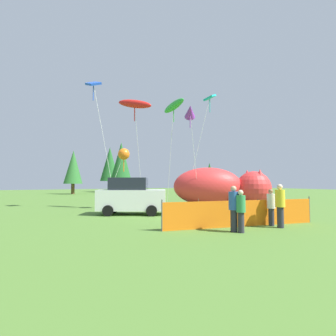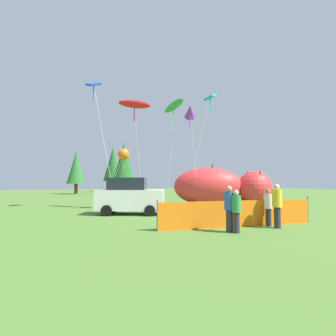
{
  "view_description": "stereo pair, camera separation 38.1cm",
  "coord_description": "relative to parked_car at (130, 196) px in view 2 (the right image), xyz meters",
  "views": [
    {
      "loc": [
        -8.34,
        -13.25,
        2.0
      ],
      "look_at": [
        1.13,
        5.21,
        3.09
      ],
      "focal_mm": 28.0,
      "sensor_mm": 36.0,
      "label": 1
    },
    {
      "loc": [
        -8.0,
        -13.42,
        2.0
      ],
      "look_at": [
        1.13,
        5.21,
        3.09
      ],
      "focal_mm": 28.0,
      "sensor_mm": 36.0,
      "label": 2
    }
  ],
  "objects": [
    {
      "name": "spectator_in_grey_shirt",
      "position": [
        4.25,
        -7.38,
        -0.06
      ],
      "size": [
        0.41,
        0.41,
        1.89
      ],
      "color": "#2D2D38",
      "rests_on": "ground"
    },
    {
      "name": "kite_orange_flower",
      "position": [
        0.54,
        3.28,
        2.94
      ],
      "size": [
        1.91,
        0.85,
        4.47
      ],
      "color": "silver",
      "rests_on": "ground"
    },
    {
      "name": "inflatable_cat",
      "position": [
        8.63,
        2.36,
        0.39
      ],
      "size": [
        8.09,
        6.14,
        3.2
      ],
      "rotation": [
        0.0,
        0.0,
        -0.51
      ],
      "color": "red",
      "rests_on": "ground"
    },
    {
      "name": "ground_plane",
      "position": [
        3.0,
        -2.1,
        -1.09
      ],
      "size": [
        120.0,
        120.0,
        0.0
      ],
      "primitive_type": "plane",
      "color": "#4C752D"
    },
    {
      "name": "spectator_in_white_shirt",
      "position": [
        4.29,
        -6.85,
        -0.18
      ],
      "size": [
        0.36,
        0.36,
        1.66
      ],
      "color": "#2D2D38",
      "rests_on": "ground"
    },
    {
      "name": "parked_car",
      "position": [
        0.0,
        0.0,
        0.0
      ],
      "size": [
        4.4,
        3.39,
        2.24
      ],
      "rotation": [
        0.0,
        0.0,
        -0.48
      ],
      "color": "white",
      "rests_on": "ground"
    },
    {
      "name": "kite_teal_diamond",
      "position": [
        8.1,
        2.97,
        8.03
      ],
      "size": [
        3.04,
        1.21,
        9.67
      ],
      "color": "silver",
      "rests_on": "ground"
    },
    {
      "name": "kite_blue_box",
      "position": [
        -1.45,
        4.57,
        8.15
      ],
      "size": [
        1.88,
        2.78,
        9.83
      ],
      "color": "silver",
      "rests_on": "ground"
    },
    {
      "name": "spectator_in_green_shirt",
      "position": [
        1.83,
        -7.16,
        -0.09
      ],
      "size": [
        0.4,
        0.4,
        1.83
      ],
      "color": "#2D2D38",
      "rests_on": "ground"
    },
    {
      "name": "kite_red_lizard",
      "position": [
        1.18,
        2.79,
        6.65
      ],
      "size": [
        2.33,
        2.6,
        8.37
      ],
      "color": "silver",
      "rests_on": "ground"
    },
    {
      "name": "horizon_tree_east",
      "position": [
        8.51,
        30.04,
        4.45
      ],
      "size": [
        3.78,
        3.78,
        9.03
      ],
      "color": "brown",
      "rests_on": "ground"
    },
    {
      "name": "horizon_tree_west",
      "position": [
        26.37,
        27.98,
        2.46
      ],
      "size": [
        2.43,
        2.43,
        5.79
      ],
      "color": "brown",
      "rests_on": "ground"
    },
    {
      "name": "kite_purple_delta",
      "position": [
        5.5,
        1.96,
        6.42
      ],
      "size": [
        1.75,
        1.64,
        8.21
      ],
      "color": "silver",
      "rests_on": "ground"
    },
    {
      "name": "safety_fence",
      "position": [
        3.04,
        -6.38,
        -0.51
      ],
      "size": [
        7.52,
        1.28,
        1.27
      ],
      "rotation": [
        0.0,
        0.0,
        -0.16
      ],
      "color": "orange",
      "rests_on": "ground"
    },
    {
      "name": "horizon_tree_mid",
      "position": [
        8.23,
        36.87,
        4.42
      ],
      "size": [
        3.76,
        3.76,
        8.98
      ],
      "color": "brown",
      "rests_on": "ground"
    },
    {
      "name": "spectator_in_blue_shirt",
      "position": [
        1.95,
        -7.43,
        -0.18
      ],
      "size": [
        0.37,
        0.37,
        1.68
      ],
      "color": "#2D2D38",
      "rests_on": "ground"
    },
    {
      "name": "folding_chair",
      "position": [
        7.53,
        -2.91,
        -0.6
      ],
      "size": [
        0.57,
        0.57,
        0.84
      ],
      "rotation": [
        0.0,
        0.0,
        2.88
      ],
      "color": "black",
      "rests_on": "ground"
    },
    {
      "name": "kite_green_fish",
      "position": [
        4.44,
        2.72,
        6.92
      ],
      "size": [
        0.89,
        2.84,
        8.56
      ],
      "color": "silver",
      "rests_on": "ground"
    },
    {
      "name": "horizon_tree_northeast",
      "position": [
        0.3,
        29.29,
        3.24
      ],
      "size": [
        2.96,
        2.96,
        7.06
      ],
      "color": "brown",
      "rests_on": "ground"
    }
  ]
}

